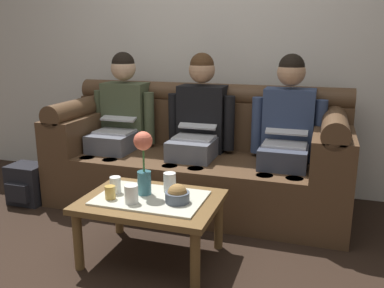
{
  "coord_description": "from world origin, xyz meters",
  "views": [
    {
      "loc": [
        0.95,
        -1.89,
        1.32
      ],
      "look_at": [
        0.06,
        0.81,
        0.59
      ],
      "focal_mm": 38.07,
      "sensor_mm": 36.0,
      "label": 1
    }
  ],
  "objects_px": {
    "person_left": "(120,120)",
    "person_middle": "(198,125)",
    "coffee_table": "(151,206)",
    "cup_far_center": "(115,185)",
    "flower_vase": "(144,158)",
    "snack_bowl": "(177,195)",
    "couch": "(198,159)",
    "cup_near_right": "(110,192)",
    "person_right": "(287,131)",
    "backpack_left": "(28,184)",
    "cup_near_left": "(131,194)",
    "cup_far_left": "(170,183)"
  },
  "relations": [
    {
      "from": "cup_near_left",
      "to": "cup_far_left",
      "type": "height_order",
      "value": "cup_far_left"
    },
    {
      "from": "person_left",
      "to": "cup_far_left",
      "type": "bearing_deg",
      "value": -47.49
    },
    {
      "from": "couch",
      "to": "snack_bowl",
      "type": "distance_m",
      "value": 1.0
    },
    {
      "from": "cup_near_left",
      "to": "flower_vase",
      "type": "bearing_deg",
      "value": 84.95
    },
    {
      "from": "person_middle",
      "to": "cup_far_center",
      "type": "bearing_deg",
      "value": -103.75
    },
    {
      "from": "coffee_table",
      "to": "cup_near_left",
      "type": "bearing_deg",
      "value": -120.47
    },
    {
      "from": "couch",
      "to": "cup_far_left",
      "type": "height_order",
      "value": "couch"
    },
    {
      "from": "backpack_left",
      "to": "cup_far_left",
      "type": "bearing_deg",
      "value": -15.46
    },
    {
      "from": "cup_near_left",
      "to": "cup_far_center",
      "type": "bearing_deg",
      "value": 145.1
    },
    {
      "from": "couch",
      "to": "person_left",
      "type": "relative_size",
      "value": 1.92
    },
    {
      "from": "couch",
      "to": "person_middle",
      "type": "height_order",
      "value": "person_middle"
    },
    {
      "from": "couch",
      "to": "cup_far_left",
      "type": "bearing_deg",
      "value": -84.57
    },
    {
      "from": "flower_vase",
      "to": "snack_bowl",
      "type": "height_order",
      "value": "flower_vase"
    },
    {
      "from": "person_left",
      "to": "cup_near_left",
      "type": "distance_m",
      "value": 1.26
    },
    {
      "from": "flower_vase",
      "to": "cup_far_center",
      "type": "height_order",
      "value": "flower_vase"
    },
    {
      "from": "snack_bowl",
      "to": "cup_near_right",
      "type": "bearing_deg",
      "value": -169.33
    },
    {
      "from": "cup_near_left",
      "to": "cup_near_right",
      "type": "bearing_deg",
      "value": 172.99
    },
    {
      "from": "person_left",
      "to": "snack_bowl",
      "type": "bearing_deg",
      "value": -48.21
    },
    {
      "from": "person_left",
      "to": "person_middle",
      "type": "xyz_separation_m",
      "value": [
        0.7,
        0.0,
        -0.0
      ]
    },
    {
      "from": "person_middle",
      "to": "coffee_table",
      "type": "height_order",
      "value": "person_middle"
    },
    {
      "from": "coffee_table",
      "to": "flower_vase",
      "type": "height_order",
      "value": "flower_vase"
    },
    {
      "from": "person_right",
      "to": "cup_far_center",
      "type": "height_order",
      "value": "person_right"
    },
    {
      "from": "snack_bowl",
      "to": "cup_far_left",
      "type": "xyz_separation_m",
      "value": [
        -0.1,
        0.13,
        0.02
      ]
    },
    {
      "from": "snack_bowl",
      "to": "person_left",
      "type": "bearing_deg",
      "value": 131.79
    },
    {
      "from": "couch",
      "to": "snack_bowl",
      "type": "xyz_separation_m",
      "value": [
        0.18,
        -0.98,
        0.08
      ]
    },
    {
      "from": "person_left",
      "to": "coffee_table",
      "type": "relative_size",
      "value": 1.49
    },
    {
      "from": "flower_vase",
      "to": "cup_far_center",
      "type": "relative_size",
      "value": 3.84
    },
    {
      "from": "coffee_table",
      "to": "person_right",
      "type": "bearing_deg",
      "value": 53.92
    },
    {
      "from": "person_middle",
      "to": "cup_near_right",
      "type": "bearing_deg",
      "value": -101.64
    },
    {
      "from": "flower_vase",
      "to": "cup_far_center",
      "type": "xyz_separation_m",
      "value": [
        -0.18,
        -0.04,
        -0.18
      ]
    },
    {
      "from": "person_left",
      "to": "cup_near_right",
      "type": "xyz_separation_m",
      "value": [
        0.48,
        -1.05,
        -0.22
      ]
    },
    {
      "from": "coffee_table",
      "to": "cup_far_center",
      "type": "xyz_separation_m",
      "value": [
        -0.23,
        -0.0,
        0.11
      ]
    },
    {
      "from": "flower_vase",
      "to": "snack_bowl",
      "type": "xyz_separation_m",
      "value": [
        0.23,
        -0.06,
        -0.18
      ]
    },
    {
      "from": "cup_far_center",
      "to": "cup_far_left",
      "type": "height_order",
      "value": "cup_far_left"
    },
    {
      "from": "cup_far_center",
      "to": "cup_near_right",
      "type": "bearing_deg",
      "value": -80.03
    },
    {
      "from": "cup_far_left",
      "to": "couch",
      "type": "bearing_deg",
      "value": 95.43
    },
    {
      "from": "couch",
      "to": "cup_far_center",
      "type": "bearing_deg",
      "value": -103.7
    },
    {
      "from": "couch",
      "to": "cup_near_left",
      "type": "height_order",
      "value": "couch"
    },
    {
      "from": "snack_bowl",
      "to": "cup_near_right",
      "type": "relative_size",
      "value": 1.8
    },
    {
      "from": "person_middle",
      "to": "snack_bowl",
      "type": "distance_m",
      "value": 1.02
    },
    {
      "from": "couch",
      "to": "coffee_table",
      "type": "relative_size",
      "value": 2.86
    },
    {
      "from": "cup_near_left",
      "to": "cup_far_left",
      "type": "relative_size",
      "value": 0.86
    },
    {
      "from": "couch",
      "to": "person_left",
      "type": "bearing_deg",
      "value": -179.65
    },
    {
      "from": "person_right",
      "to": "backpack_left",
      "type": "relative_size",
      "value": 3.75
    },
    {
      "from": "couch",
      "to": "coffee_table",
      "type": "height_order",
      "value": "couch"
    },
    {
      "from": "backpack_left",
      "to": "person_middle",
      "type": "bearing_deg",
      "value": 18.9
    },
    {
      "from": "flower_vase",
      "to": "cup_near_right",
      "type": "distance_m",
      "value": 0.28
    },
    {
      "from": "person_middle",
      "to": "cup_near_right",
      "type": "distance_m",
      "value": 1.1
    },
    {
      "from": "cup_far_center",
      "to": "cup_far_left",
      "type": "distance_m",
      "value": 0.33
    },
    {
      "from": "person_left",
      "to": "person_middle",
      "type": "distance_m",
      "value": 0.7
    }
  ]
}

